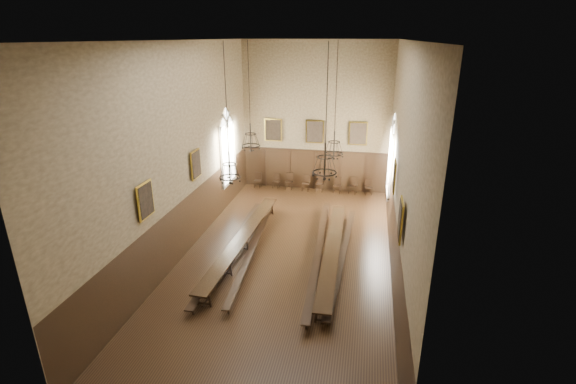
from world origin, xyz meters
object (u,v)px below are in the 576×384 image
(chair_2, at_px, (289,184))
(chair_6, at_px, (353,189))
(chair_7, at_px, (368,190))
(bench_left_outer, at_px, (232,247))
(chandelier_front_left, at_px, (230,168))
(bench_left_inner, at_px, (254,248))
(chair_5, at_px, (337,188))
(table_right, at_px, (332,255))
(bench_right_inner, at_px, (319,251))
(chair_3, at_px, (306,186))
(chandelier_front_right, at_px, (325,164))
(table_left, at_px, (243,243))
(chair_4, at_px, (320,187))
(chandelier_back_left, at_px, (251,139))
(chair_0, at_px, (258,183))
(bench_right_outer, at_px, (343,256))
(chair_1, at_px, (276,184))
(chandelier_back_right, at_px, (334,147))

(chair_2, distance_m, chair_6, 4.02)
(chair_6, height_order, chair_7, chair_6)
(bench_left_outer, bearing_deg, chandelier_front_left, -68.11)
(bench_left_inner, relative_size, chair_5, 9.86)
(table_right, height_order, chair_6, chair_6)
(bench_right_inner, height_order, chair_3, chair_3)
(chair_3, bearing_deg, chandelier_front_right, -75.91)
(bench_right_inner, height_order, chandelier_front_left, chandelier_front_left)
(table_right, distance_m, chair_3, 8.95)
(chair_7, bearing_deg, table_left, -135.95)
(chair_2, distance_m, chair_3, 1.08)
(chair_4, bearing_deg, chair_7, 4.40)
(chair_3, relative_size, chandelier_back_left, 0.20)
(chair_4, bearing_deg, chair_2, -176.68)
(bench_left_inner, bearing_deg, chair_0, 103.76)
(bench_right_inner, relative_size, chair_7, 10.99)
(bench_left_inner, distance_m, chair_4, 8.76)
(chair_6, bearing_deg, chair_5, -165.05)
(chair_4, relative_size, chandelier_back_left, 0.20)
(bench_left_inner, bearing_deg, chandelier_front_right, -33.19)
(bench_right_outer, bearing_deg, bench_left_outer, -178.18)
(bench_left_outer, xyz_separation_m, chair_2, (0.94, 8.74, 0.03))
(chair_0, distance_m, chandelier_front_right, 12.81)
(bench_right_outer, relative_size, chandelier_front_left, 1.95)
(chair_5, distance_m, chair_7, 1.90)
(chandelier_front_right, bearing_deg, bench_left_inner, 146.81)
(bench_right_inner, relative_size, bench_right_outer, 1.11)
(bench_left_inner, relative_size, chair_4, 9.53)
(chair_4, distance_m, chair_5, 1.11)
(bench_left_outer, bearing_deg, chair_1, 89.51)
(chair_4, height_order, chair_5, chair_4)
(table_left, bearing_deg, chair_4, 73.73)
(bench_left_outer, height_order, chandelier_back_right, chandelier_back_right)
(chair_0, distance_m, chandelier_front_left, 11.60)
(chair_5, xyz_separation_m, chandelier_back_left, (-3.86, -5.56, 4.21))
(chair_3, distance_m, chandelier_front_left, 11.51)
(chair_0, bearing_deg, bench_left_outer, -83.35)
(bench_right_outer, bearing_deg, chair_7, 83.60)
(table_left, height_order, bench_left_inner, table_left)
(chair_0, bearing_deg, chair_5, -0.58)
(chandelier_front_left, bearing_deg, chandelier_back_left, 97.22)
(chair_1, height_order, chandelier_front_right, chandelier_front_right)
(bench_left_inner, bearing_deg, bench_right_inner, 3.47)
(table_right, relative_size, chair_6, 9.03)
(bench_right_outer, distance_m, chandelier_back_left, 7.04)
(chair_0, xyz_separation_m, chair_1, (1.18, 0.11, -0.01))
(bench_left_outer, height_order, chandelier_back_left, chandelier_back_left)
(chair_2, xyz_separation_m, chandelier_back_left, (-0.80, -5.64, 4.19))
(chair_2, relative_size, chair_7, 1.08)
(chair_2, height_order, chair_4, chair_2)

